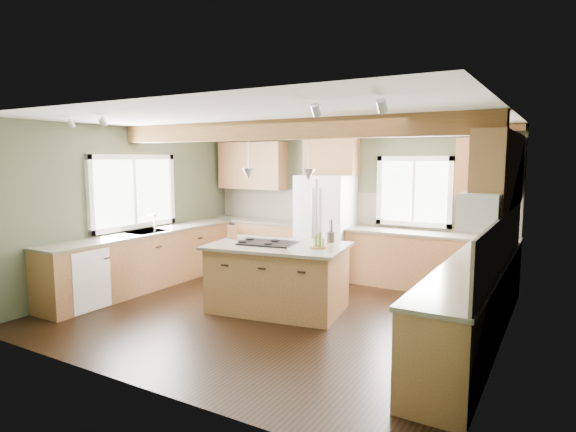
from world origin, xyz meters
The scene contains 37 objects.
floor centered at (0.00, 0.00, 0.00)m, with size 5.60×5.60×0.00m, color black.
ceiling centered at (0.00, 0.00, 2.60)m, with size 5.60×5.60×0.00m, color silver.
wall_back centered at (0.00, 2.50, 1.30)m, with size 5.60×5.60×0.00m, color #475139.
wall_left centered at (-2.80, 0.00, 1.30)m, with size 5.00×5.00×0.00m, color #475139.
wall_right centered at (2.80, 0.00, 1.30)m, with size 5.00×5.00×0.00m, color #475139.
ceiling_beam centered at (0.00, 0.10, 2.47)m, with size 5.55×0.26×0.26m, color #553618.
soffit_trim centered at (0.00, 2.40, 2.54)m, with size 5.55×0.20×0.10m, color #553618.
backsplash_back centered at (0.00, 2.48, 1.21)m, with size 5.58×0.03×0.58m, color brown.
backsplash_right centered at (2.78, 0.05, 1.21)m, with size 0.03×3.70×0.58m, color brown.
base_cab_back_left centered at (-1.79, 2.20, 0.44)m, with size 2.02×0.60×0.88m, color brown.
counter_back_left centered at (-1.79, 2.20, 0.90)m, with size 2.06×0.64×0.04m, color #4B4337.
base_cab_back_right centered at (1.49, 2.20, 0.44)m, with size 2.62×0.60×0.88m, color brown.
counter_back_right centered at (1.49, 2.20, 0.90)m, with size 2.66×0.64×0.04m, color #4B4337.
base_cab_left centered at (-2.50, 0.05, 0.44)m, with size 0.60×3.70×0.88m, color brown.
counter_left centered at (-2.50, 0.05, 0.90)m, with size 0.64×3.74×0.04m, color #4B4337.
base_cab_right centered at (2.50, 0.05, 0.44)m, with size 0.60×3.70×0.88m, color brown.
counter_right centered at (2.50, 0.05, 0.90)m, with size 0.64×3.74×0.04m, color #4B4337.
upper_cab_back_left centered at (-1.99, 2.33, 1.95)m, with size 1.40×0.35×0.90m, color brown.
upper_cab_over_fridge centered at (-0.30, 2.33, 2.15)m, with size 0.96×0.35×0.70m, color brown.
upper_cab_right centered at (2.62, 0.90, 1.95)m, with size 0.35×2.20×0.90m, color brown.
upper_cab_back_corner centered at (2.30, 2.33, 1.95)m, with size 0.90×0.35×0.90m, color brown.
window_left centered at (-2.78, 0.05, 1.55)m, with size 0.04×1.60×1.05m, color white.
window_back centered at (1.15, 2.48, 1.55)m, with size 1.10×0.04×1.00m, color white.
sink centered at (-2.50, 0.05, 0.91)m, with size 0.50×0.65×0.03m, color #262628.
faucet centered at (-2.32, 0.05, 1.05)m, with size 0.02×0.02×0.28m, color #B2B2B7.
dishwasher centered at (-2.49, -1.25, 0.43)m, with size 0.60×0.60×0.84m, color white.
oven centered at (2.49, -1.25, 0.43)m, with size 0.60×0.72×0.84m, color white.
microwave centered at (2.58, -0.05, 1.55)m, with size 0.40×0.70×0.38m, color white.
pendant_left centered at (-0.47, 0.03, 1.88)m, with size 0.18×0.18×0.16m, color #B2B2B7.
pendant_right centered at (0.39, 0.17, 1.88)m, with size 0.18×0.18×0.16m, color #B2B2B7.
refrigerator centered at (-0.30, 2.12, 0.90)m, with size 0.90×0.74×1.80m, color white.
island centered at (-0.04, 0.10, 0.44)m, with size 1.75×1.07×0.88m, color brown.
island_top centered at (-0.04, 0.10, 0.90)m, with size 1.86×1.18×0.04m, color #4B4337.
cooktop centered at (-0.19, 0.08, 0.93)m, with size 0.76×0.50×0.02m, color black.
knife_block centered at (-0.86, 0.16, 1.02)m, with size 0.12×0.09×0.20m, color brown.
utensil_crock centered at (0.51, 0.63, 0.99)m, with size 0.11×0.11×0.14m, color #3F3633.
bottle_tray centered at (0.55, 0.15, 1.02)m, with size 0.22×0.22×0.20m, color brown, non-canonical shape.
Camera 1 is at (3.36, -5.44, 2.10)m, focal length 30.00 mm.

